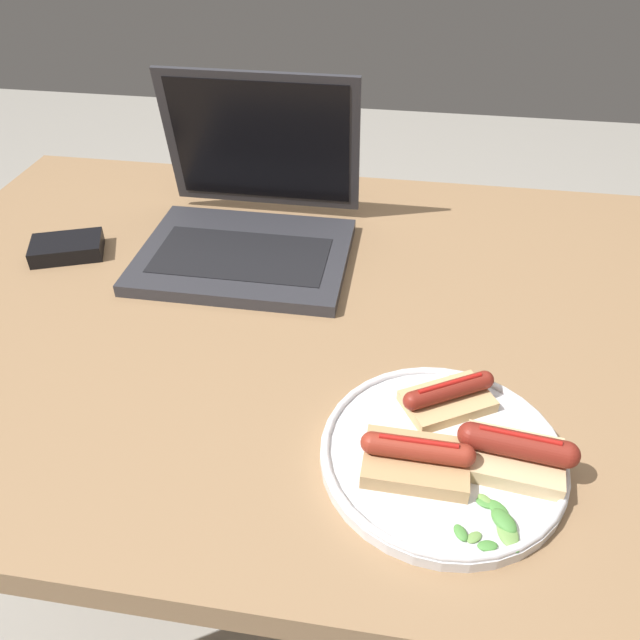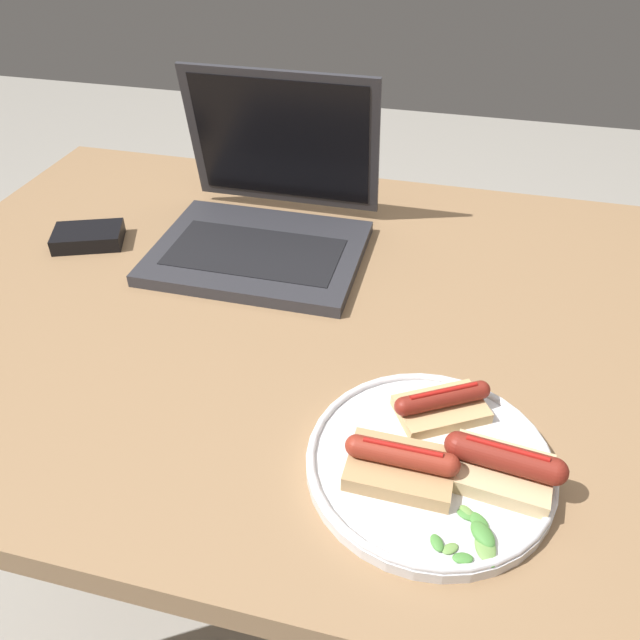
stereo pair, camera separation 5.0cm
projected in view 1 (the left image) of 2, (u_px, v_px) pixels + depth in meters
The scene contains 9 objects.
ground_plane at pixel (303, 599), 1.31m from camera, with size 6.00×6.00×0.00m, color #9E998E.
desk at pixel (295, 352), 0.89m from camera, with size 1.18×0.84×0.77m.
laptop at pixel (249, 222), 0.94m from camera, with size 0.31×0.28×0.24m.
plate at pixel (442, 454), 0.63m from camera, with size 0.25×0.25×0.02m.
sausage_toast_left at pixel (515, 452), 0.60m from camera, with size 0.11×0.08×0.05m.
sausage_toast_middle at pixel (448, 396), 0.67m from camera, with size 0.11×0.10×0.04m.
sausage_toast_right at pixel (416, 458), 0.60m from camera, with size 0.11×0.07×0.04m.
salad_pile at pixel (498, 524), 0.56m from camera, with size 0.06×0.06×0.01m.
external_drive at pixel (67, 248), 0.94m from camera, with size 0.12×0.10×0.02m.
Camera 1 is at (0.14, -0.66, 1.27)m, focal length 35.00 mm.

